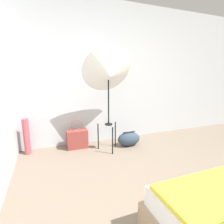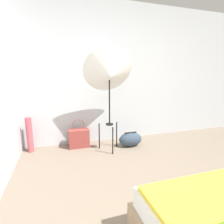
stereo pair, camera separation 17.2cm
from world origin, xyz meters
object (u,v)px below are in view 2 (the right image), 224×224
(paper_roll, at_px, (30,135))
(photo_umbrella, at_px, (109,73))
(duffel_bag, at_px, (130,139))
(tote_bag, at_px, (79,138))

(paper_roll, bearing_deg, photo_umbrella, -13.46)
(paper_roll, bearing_deg, duffel_bag, -9.19)
(duffel_bag, xyz_separation_m, paper_roll, (-1.72, 0.28, 0.17))
(duffel_bag, relative_size, paper_roll, 0.72)
(tote_bag, bearing_deg, duffel_bag, -14.50)
(photo_umbrella, distance_m, duffel_bag, 1.25)
(tote_bag, bearing_deg, photo_umbrella, -28.45)
(photo_umbrella, distance_m, tote_bag, 1.27)
(tote_bag, relative_size, duffel_bag, 1.19)
(photo_umbrella, xyz_separation_m, duffel_bag, (0.41, 0.04, -1.18))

